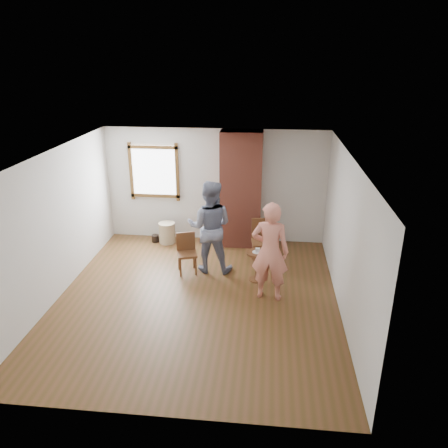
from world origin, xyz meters
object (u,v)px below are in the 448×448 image
Objects in this scene: person_pink at (270,252)px; man at (210,227)px; side_table at (257,261)px; dining_chair_left at (187,250)px; stoneware_crock at (167,233)px; dining_chair_right at (262,239)px.

man is at bearing -30.77° from person_pink.
man is at bearing 159.08° from side_table.
dining_chair_left is 0.68m from man.
dining_chair_left is 1.43m from side_table.
dining_chair_left reaches higher than side_table.
stoneware_crock is at bearing -34.52° from person_pink.
person_pink is at bearing -44.48° from dining_chair_left.
dining_chair_right is 1.20m from man.
stoneware_crock is 3.30m from person_pink.
stoneware_crock is 0.60× the size of dining_chair_left.
man reaches higher than dining_chair_left.
dining_chair_left is at bearing 15.74° from man.
dining_chair_left is 1.91m from person_pink.
dining_chair_right is at bearing 4.46° from dining_chair_left.
stoneware_crock is 0.80× the size of side_table.
person_pink is (0.16, -1.44, 0.38)m from dining_chair_right.
dining_chair_right is at bearing -153.68° from man.
dining_chair_right is 0.50× the size of man.
person_pink reaches higher than stoneware_crock.
dining_chair_left is 0.44× the size of person_pink.
stoneware_crock is 0.52× the size of dining_chair_right.
dining_chair_right is at bearing -75.26° from person_pink.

